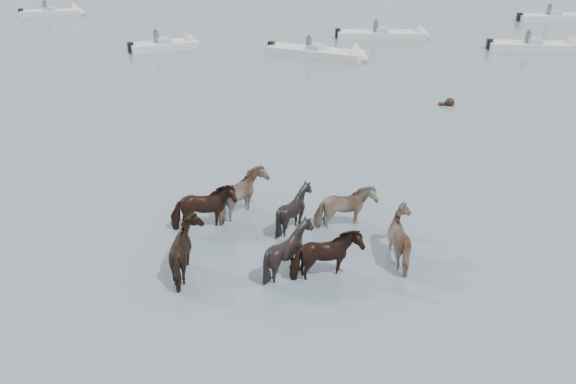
{
  "coord_description": "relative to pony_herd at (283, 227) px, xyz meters",
  "views": [
    {
      "loc": [
        0.58,
        -11.49,
        8.14
      ],
      "look_at": [
        0.03,
        2.48,
        1.1
      ],
      "focal_mm": 35.44,
      "sensor_mm": 36.0,
      "label": 1
    }
  ],
  "objects": [
    {
      "name": "motorboat_e",
      "position": [
        20.72,
        34.71,
        -0.33
      ],
      "size": [
        6.4,
        2.62,
        1.92
      ],
      "rotation": [
        0.0,
        0.0,
        0.17
      ],
      "color": "silver",
      "rests_on": "ground"
    },
    {
      "name": "pony_herd",
      "position": [
        0.0,
        0.0,
        0.0
      ],
      "size": [
        7.35,
        4.75,
        1.55
      ],
      "color": "black",
      "rests_on": "ground"
    },
    {
      "name": "swimming_pony",
      "position": [
        7.01,
        12.34,
        -0.45
      ],
      "size": [
        0.72,
        0.44,
        0.44
      ],
      "color": "black",
      "rests_on": "ground"
    },
    {
      "name": "motorboat_b",
      "position": [
        1.68,
        21.21,
        -0.33
      ],
      "size": [
        6.51,
        3.93,
        1.92
      ],
      "rotation": [
        0.0,
        0.0,
        -0.4
      ],
      "color": "silver",
      "rests_on": "ground"
    },
    {
      "name": "ground",
      "position": [
        0.07,
        -1.48,
        -0.55
      ],
      "size": [
        400.0,
        400.0,
        0.0
      ],
      "primitive_type": "plane",
      "color": "#4A5E6B",
      "rests_on": "ground"
    },
    {
      "name": "motorboat_f",
      "position": [
        -20.24,
        35.13,
        -0.32
      ],
      "size": [
        5.36,
        2.61,
        1.92
      ],
      "rotation": [
        0.0,
        0.0,
        0.21
      ],
      "color": "silver",
      "rests_on": "ground"
    },
    {
      "name": "motorboat_c",
      "position": [
        6.29,
        27.01,
        -0.33
      ],
      "size": [
        6.58,
        1.63,
        1.92
      ],
      "rotation": [
        0.0,
        0.0,
        -0.0
      ],
      "color": "silver",
      "rests_on": "ground"
    },
    {
      "name": "motorboat_d",
      "position": [
        15.46,
        23.73,
        -0.33
      ],
      "size": [
        6.03,
        1.99,
        1.92
      ],
      "rotation": [
        0.0,
        0.0,
        -0.07
      ],
      "color": "silver",
      "rests_on": "ground"
    },
    {
      "name": "motorboat_a",
      "position": [
        -8.07,
        23.31,
        -0.32
      ],
      "size": [
        4.78,
        3.46,
        1.92
      ],
      "rotation": [
        0.0,
        0.0,
        0.46
      ],
      "color": "silver",
      "rests_on": "ground"
    }
  ]
}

